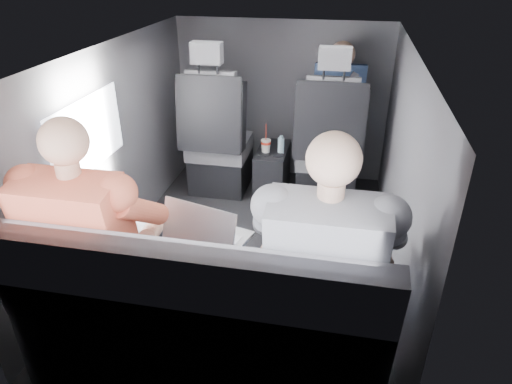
% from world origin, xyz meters
% --- Properties ---
extents(floor, '(2.60, 2.60, 0.00)m').
position_xyz_m(floor, '(0.00, 0.00, 0.00)').
color(floor, black).
rests_on(floor, ground).
extents(ceiling, '(2.60, 2.60, 0.00)m').
position_xyz_m(ceiling, '(0.00, 0.00, 1.35)').
color(ceiling, '#B2B2AD').
rests_on(ceiling, panel_back).
extents(panel_left, '(0.02, 2.60, 1.35)m').
position_xyz_m(panel_left, '(-0.90, 0.00, 0.68)').
color(panel_left, '#56565B').
rests_on(panel_left, floor).
extents(panel_right, '(0.02, 2.60, 1.35)m').
position_xyz_m(panel_right, '(0.90, 0.00, 0.68)').
color(panel_right, '#56565B').
rests_on(panel_right, floor).
extents(panel_front, '(1.80, 0.02, 1.35)m').
position_xyz_m(panel_front, '(0.00, 1.30, 0.68)').
color(panel_front, '#56565B').
rests_on(panel_front, floor).
extents(panel_back, '(1.80, 0.02, 1.35)m').
position_xyz_m(panel_back, '(0.00, -1.30, 0.68)').
color(panel_back, '#56565B').
rests_on(panel_back, floor).
extents(side_window, '(0.02, 0.75, 0.42)m').
position_xyz_m(side_window, '(-0.88, -0.30, 0.90)').
color(side_window, white).
rests_on(side_window, panel_left).
extents(seatbelt, '(0.35, 0.11, 0.59)m').
position_xyz_m(seatbelt, '(0.45, 0.67, 0.80)').
color(seatbelt, black).
rests_on(seatbelt, front_seat_right).
extents(front_seat_left, '(0.52, 0.58, 1.26)m').
position_xyz_m(front_seat_left, '(-0.45, 0.84, 0.40)').
color(front_seat_left, black).
rests_on(front_seat_left, floor).
extents(front_seat_right, '(0.52, 0.58, 1.26)m').
position_xyz_m(front_seat_right, '(0.45, 0.84, 0.40)').
color(front_seat_right, black).
rests_on(front_seat_right, floor).
extents(center_console, '(0.24, 0.48, 0.41)m').
position_xyz_m(center_console, '(0.00, 0.88, 0.20)').
color(center_console, black).
rests_on(center_console, floor).
extents(rear_bench, '(1.60, 0.57, 0.92)m').
position_xyz_m(rear_bench, '(0.00, -1.06, 0.31)').
color(rear_bench, slate).
rests_on(rear_bench, floor).
extents(soda_cup, '(0.08, 0.08, 0.24)m').
position_xyz_m(soda_cup, '(-0.04, 0.79, 0.46)').
color(soda_cup, white).
rests_on(soda_cup, center_console).
extents(water_bottle, '(0.05, 0.05, 0.15)m').
position_xyz_m(water_bottle, '(0.08, 0.81, 0.47)').
color(water_bottle, '#A5C5E0').
rests_on(water_bottle, center_console).
extents(laptop_white, '(0.36, 0.34, 0.26)m').
position_xyz_m(laptop_white, '(-0.54, -0.82, 0.64)').
color(laptop_white, white).
rests_on(laptop_white, passenger_rear_left).
extents(laptop_silver, '(0.43, 0.42, 0.26)m').
position_xyz_m(laptop_silver, '(-0.05, -0.78, 0.64)').
color(laptop_silver, '#AEAEB3').
rests_on(laptop_silver, rear_bench).
extents(laptop_black, '(0.40, 0.44, 0.23)m').
position_xyz_m(laptop_black, '(0.52, -0.75, 0.63)').
color(laptop_black, black).
rests_on(laptop_black, passenger_rear_right).
extents(passenger_rear_left, '(0.54, 0.66, 1.29)m').
position_xyz_m(passenger_rear_left, '(-0.49, -0.97, 0.65)').
color(passenger_rear_left, '#38373D').
rests_on(passenger_rear_left, rear_bench).
extents(passenger_rear_right, '(0.55, 0.66, 1.30)m').
position_xyz_m(passenger_rear_right, '(0.52, -0.97, 0.66)').
color(passenger_rear_right, navy).
rests_on(passenger_rear_right, rear_bench).
extents(passenger_front_right, '(0.40, 0.40, 0.80)m').
position_xyz_m(passenger_front_right, '(0.49, 1.10, 0.75)').
color(passenger_front_right, navy).
rests_on(passenger_front_right, front_seat_right).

